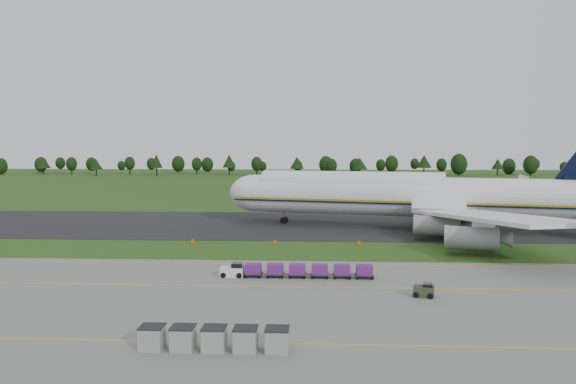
# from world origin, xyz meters

# --- Properties ---
(ground) EXTENTS (600.00, 600.00, 0.00)m
(ground) POSITION_xyz_m (0.00, 0.00, 0.00)
(ground) COLOR #264715
(ground) RESTS_ON ground
(apron) EXTENTS (300.00, 52.00, 0.06)m
(apron) POSITION_xyz_m (0.00, -34.00, 0.03)
(apron) COLOR slate
(apron) RESTS_ON ground
(taxiway) EXTENTS (300.00, 40.00, 0.08)m
(taxiway) POSITION_xyz_m (0.00, 28.00, 0.04)
(taxiway) COLOR black
(taxiway) RESTS_ON ground
(apron_markings) EXTENTS (300.00, 30.20, 0.01)m
(apron_markings) POSITION_xyz_m (0.00, -26.98, 0.06)
(apron_markings) COLOR gold
(apron_markings) RESTS_ON apron
(tree_line) EXTENTS (521.63, 22.41, 11.53)m
(tree_line) POSITION_xyz_m (-1.22, 219.38, 6.21)
(tree_line) COLOR black
(tree_line) RESTS_ON ground
(aircraft) EXTENTS (78.61, 74.35, 21.99)m
(aircraft) POSITION_xyz_m (21.10, 23.72, 6.28)
(aircraft) COLOR white
(aircraft) RESTS_ON ground
(baggage_train) EXTENTS (18.12, 1.64, 1.58)m
(baggage_train) POSITION_xyz_m (0.35, -17.56, 0.92)
(baggage_train) COLOR white
(baggage_train) RESTS_ON apron
(utility_cart) EXTENTS (2.30, 1.72, 1.12)m
(utility_cart) POSITION_xyz_m (14.02, -25.47, 0.61)
(utility_cart) COLOR #313726
(utility_cart) RESTS_ON apron
(uld_row) EXTENTS (11.44, 1.84, 1.81)m
(uld_row) POSITION_xyz_m (-4.79, -41.71, 0.97)
(uld_row) COLOR gray
(uld_row) RESTS_ON apron
(edge_markers) EXTENTS (27.16, 0.30, 0.60)m
(edge_markers) POSITION_xyz_m (-3.65, 5.32, 0.27)
(edge_markers) COLOR #E65A07
(edge_markers) RESTS_ON ground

